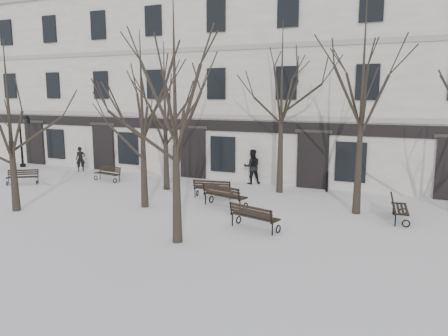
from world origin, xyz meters
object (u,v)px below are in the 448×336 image
Objects in this scene: bench_4 at (213,188)px; bench_5 at (398,208)px; tree_0 at (8,105)px; tree_2 at (175,95)px; bench_1 at (224,195)px; bench_0 at (23,176)px; bench_3 at (108,173)px; bench_2 at (254,216)px; tree_1 at (142,99)px; lamp_post at (23,137)px.

bench_5 is (8.10, -0.33, 0.02)m from bench_4.
tree_0 is 8.20m from tree_2.
bench_1 is at bearing 92.48° from bench_5.
tree_2 reaches higher than bench_0.
bench_3 is (-8.37, 2.63, -0.10)m from bench_1.
bench_1 is 1.07× the size of bench_2.
bench_2 reaches higher than bench_3.
tree_1 is at bearing -43.09° from bench_0.
bench_4 is 15.67m from lamp_post.
tree_2 reaches higher than bench_3.
bench_4 is at bearing -34.17° from bench_1.
tree_0 reaches higher than bench_0.
tree_2 is at bearing 125.53° from bench_5.
lamp_post is at bearing 0.30° from bench_1.
tree_1 is 3.78× the size of bench_2.
tree_1 reaches higher than bench_1.
tree_0 is 12.26m from lamp_post.
tree_0 is 0.91× the size of tree_2.
bench_5 reaches higher than bench_3.
bench_2 is at bearing -17.21° from bench_3.
bench_5 is at bearing -7.65° from lamp_post.
tree_1 reaches higher than bench_4.
bench_3 is at bearing -3.06° from bench_1.
bench_5 reaches higher than bench_0.
tree_1 is at bearing 136.92° from tree_2.
tree_0 is 4.13× the size of bench_3.
lamp_post is (-13.34, 5.47, -2.63)m from tree_1.
tree_1 is 5.34m from bench_1.
lamp_post is (-16.51, 4.15, 1.46)m from bench_1.
bench_2 is 1.02× the size of bench_5.
bench_4 is at bearing 104.92° from tree_2.
bench_4 is at bearing 81.97° from bench_5.
tree_1 is at bearing -22.30° from lamp_post.
tree_1 is 2.13× the size of lamp_post.
bench_1 is at bearing -34.57° from bench_0.
tree_1 reaches higher than tree_0.
tree_2 is at bearing -55.36° from bench_0.
tree_0 is 0.95× the size of tree_1.
bench_2 is at bearing 123.07° from bench_4.
tree_1 is 3.96× the size of bench_4.
tree_0 is at bearing 175.61° from tree_2.
lamp_post is at bearing -19.86° from bench_4.
lamp_post is at bearing 76.65° from bench_5.
bench_1 is (-0.44, 4.70, -4.25)m from tree_2.
tree_0 is at bearing -43.10° from lamp_post.
tree_0 is 7.80m from bench_3.
tree_2 is 13.94m from bench_0.
bench_2 is 5.78m from bench_5.
bench_2 is at bearing 9.31° from tree_0.
tree_1 is at bearing 37.10° from bench_1.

